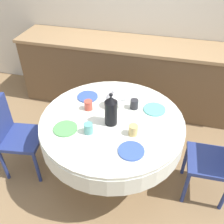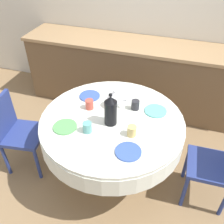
{
  "view_description": "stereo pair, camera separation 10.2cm",
  "coord_description": "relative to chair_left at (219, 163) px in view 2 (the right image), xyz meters",
  "views": [
    {
      "loc": [
        0.43,
        -1.68,
        2.22
      ],
      "look_at": [
        0.0,
        0.0,
        0.86
      ],
      "focal_mm": 40.0,
      "sensor_mm": 36.0,
      "label": 1
    },
    {
      "loc": [
        0.53,
        -1.65,
        2.22
      ],
      "look_at": [
        0.0,
        0.0,
        0.86
      ],
      "focal_mm": 40.0,
      "sensor_mm": 36.0,
      "label": 2
    }
  ],
  "objects": [
    {
      "name": "ground_plane",
      "position": [
        -0.99,
        -0.03,
        -0.49
      ],
      "size": [
        12.0,
        12.0,
        0.0
      ],
      "primitive_type": "plane",
      "color": "#8E704C"
    },
    {
      "name": "wall_back",
      "position": [
        -0.99,
        1.66,
        0.81
      ],
      "size": [
        7.0,
        0.05,
        2.6
      ],
      "color": "silver",
      "rests_on": "ground_plane"
    },
    {
      "name": "kitchen_counter",
      "position": [
        -0.99,
        1.33,
        -0.02
      ],
      "size": [
        3.24,
        0.64,
        0.94
      ],
      "color": "brown",
      "rests_on": "ground_plane"
    },
    {
      "name": "dining_table",
      "position": [
        -0.99,
        -0.03,
        0.16
      ],
      "size": [
        1.32,
        1.32,
        0.78
      ],
      "color": "brown",
      "rests_on": "ground_plane"
    },
    {
      "name": "chair_left",
      "position": [
        0.0,
        0.0,
        0.0
      ],
      "size": [
        0.41,
        0.41,
        0.86
      ],
      "rotation": [
        0.0,
        0.0,
        -4.68
      ],
      "color": "navy",
      "rests_on": "ground_plane"
    },
    {
      "name": "chair_right",
      "position": [
        -1.98,
        -0.18,
        0.0
      ],
      "size": [
        0.45,
        0.45,
        0.86
      ],
      "rotation": [
        0.0,
        0.0,
        -1.43
      ],
      "color": "navy",
      "rests_on": "ground_plane"
    },
    {
      "name": "plate_near_left",
      "position": [
        -1.35,
        -0.27,
        0.29
      ],
      "size": [
        0.21,
        0.21,
        0.01
      ],
      "primitive_type": "cylinder",
      "color": "#5BA85B",
      "rests_on": "dining_table"
    },
    {
      "name": "cup_near_left",
      "position": [
        -1.14,
        -0.25,
        0.33
      ],
      "size": [
        0.08,
        0.08,
        0.09
      ],
      "primitive_type": "cylinder",
      "color": "#5BA39E",
      "rests_on": "dining_table"
    },
    {
      "name": "plate_near_right",
      "position": [
        -0.75,
        -0.38,
        0.29
      ],
      "size": [
        0.21,
        0.21,
        0.01
      ],
      "primitive_type": "cylinder",
      "color": "#3856AD",
      "rests_on": "dining_table"
    },
    {
      "name": "cup_near_right",
      "position": [
        -0.77,
        -0.18,
        0.33
      ],
      "size": [
        0.08,
        0.08,
        0.09
      ],
      "primitive_type": "cylinder",
      "color": "#DBB766",
      "rests_on": "dining_table"
    },
    {
      "name": "plate_far_left",
      "position": [
        -1.32,
        0.24,
        0.29
      ],
      "size": [
        0.21,
        0.21,
        0.01
      ],
      "primitive_type": "cylinder",
      "color": "#3856AD",
      "rests_on": "dining_table"
    },
    {
      "name": "cup_far_left",
      "position": [
        -1.25,
        0.05,
        0.33
      ],
      "size": [
        0.08,
        0.08,
        0.09
      ],
      "primitive_type": "cylinder",
      "color": "#CC4C3D",
      "rests_on": "dining_table"
    },
    {
      "name": "plate_far_right",
      "position": [
        -0.64,
        0.2,
        0.29
      ],
      "size": [
        0.21,
        0.21,
        0.01
      ],
      "primitive_type": "cylinder",
      "color": "#60BCB7",
      "rests_on": "dining_table"
    },
    {
      "name": "cup_far_right",
      "position": [
        -0.83,
        0.18,
        0.33
      ],
      "size": [
        0.08,
        0.08,
        0.09
      ],
      "primitive_type": "cylinder",
      "color": "#28282D",
      "rests_on": "dining_table"
    },
    {
      "name": "coffee_carafe",
      "position": [
        -0.99,
        -0.09,
        0.43
      ],
      "size": [
        0.11,
        0.11,
        0.32
      ],
      "color": "black",
      "rests_on": "dining_table"
    },
    {
      "name": "teapot",
      "position": [
        -1.03,
        0.15,
        0.37
      ],
      "size": [
        0.2,
        0.14,
        0.19
      ],
      "color": "white",
      "rests_on": "dining_table"
    }
  ]
}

